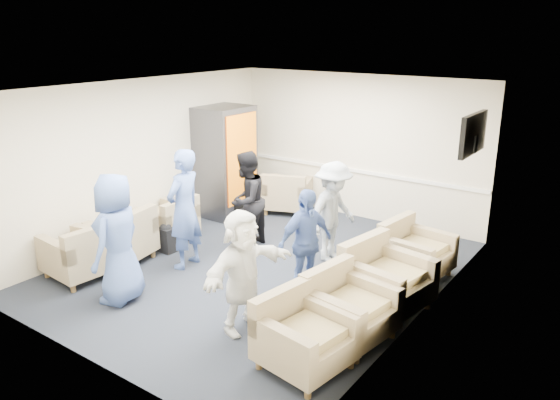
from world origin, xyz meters
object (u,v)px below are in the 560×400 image
Objects in this scene: vending_machine at (225,161)px; person_front_right at (243,271)px; person_mid_left at (184,209)px; person_back_left at (246,201)px; armchair_right_midnear at (346,309)px; person_front_left at (117,239)px; armchair_left_mid at (120,240)px; armchair_right_midfar at (383,280)px; armchair_right_near at (301,338)px; armchair_left_far at (169,222)px; armchair_corner at (287,195)px; armchair_left_near at (83,255)px; person_mid_right at (305,243)px; person_back_right at (333,212)px; armchair_right_far at (413,253)px.

vending_machine reaches higher than person_front_right.
person_back_left is at bearing 159.27° from person_mid_left.
person_front_left is (-2.88, -0.93, 0.52)m from armchair_right_midnear.
armchair_right_midfar is (3.91, 1.05, 0.01)m from armchair_left_mid.
armchair_left_far is at bearing 74.32° from armchair_right_near.
armchair_left_mid reaches higher than armchair_corner.
armchair_right_near is at bearing 37.94° from person_back_left.
armchair_right_near is at bearing 94.86° from armchair_left_near.
person_front_right is (2.77, 0.26, 0.40)m from armchair_left_near.
person_mid_right is at bearing -32.14° from vending_machine.
person_back_left is (-2.57, 2.28, 0.47)m from armchair_right_near.
armchair_left_near is 0.59× the size of person_back_left.
armchair_corner is (-3.18, 3.35, -0.00)m from armchair_right_midnear.
armchair_right_midnear is 0.63× the size of person_back_right.
armchair_corner is (0.69, 3.50, -0.02)m from armchair_left_mid.
armchair_right_far is (-0.07, 1.16, -0.03)m from armchair_right_midfar.
person_mid_right is (1.97, 0.28, -0.17)m from person_mid_left.
person_back_right is 2.38m from person_front_right.
armchair_right_midfar is 1.65m from person_back_right.
armchair_left_near is 1.12m from person_front_left.
armchair_corner is at bearing 33.41° from person_front_right.
person_back_right is at bearing 131.51° from person_front_left.
person_back_right is (2.67, 0.90, 0.46)m from armchair_left_far.
armchair_right_far is (3.84, 2.20, -0.02)m from armchair_left_mid.
armchair_left_far is 4.21m from armchair_right_near.
armchair_right_midfar is at bearing -57.57° from person_mid_right.
person_mid_right is at bearing 113.65° from armchair_right_midfar.
person_back_right is at bearing 120.01° from armchair_corner.
armchair_right_midnear is at bearing 82.18° from armchair_left_mid.
person_back_left reaches higher than armchair_left_far.
armchair_right_near is at bearing -175.18° from armchair_right_midfar.
armchair_left_far is 4.06m from armchair_right_far.
person_front_right reaches higher than armchair_right_far.
armchair_right_near is 0.56× the size of person_front_left.
armchair_right_far is at bearing -7.37° from vending_machine.
armchair_right_far is at bearing -16.98° from person_front_right.
person_mid_left is at bearing -63.29° from vending_machine.
armchair_left_far is 1.27m from person_mid_left.
person_front_right reaches higher than armchair_left_mid.
person_front_right is at bearing 71.73° from armchair_left_mid.
person_back_right reaches higher than armchair_left_near.
armchair_right_far is at bearing 91.97° from person_back_left.
person_front_right reaches higher than armchair_right_midnear.
person_mid_left is (-2.93, -1.70, 0.56)m from armchair_right_far.
armchair_corner is at bearing 160.19° from armchair_left_far.
armchair_left_mid is 1.36m from person_front_left.
person_front_left reaches higher than armchair_left_mid.
armchair_left_far is 0.53× the size of person_back_left.
person_back_right is at bearing 9.24° from person_front_right.
armchair_right_near is 2.91m from person_back_right.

